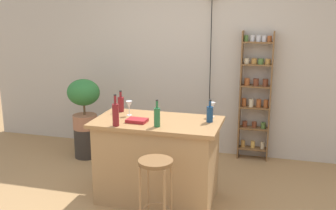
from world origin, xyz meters
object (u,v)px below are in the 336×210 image
object	(u,v)px
bar_stool	(156,180)
cookbook	(137,120)
potted_plant	(84,100)
wine_glass_center	(129,105)
bottle_sauce_amber	(116,114)
wine_glass_left	(212,107)
bottle_soda_blue	(210,114)
spice_shelf	(255,94)
bottle_olive_oil	(157,117)
bottle_spirits_clear	(121,104)
plant_stool	(86,143)

from	to	relation	value
bar_stool	cookbook	bearing A→B (deg)	124.53
potted_plant	wine_glass_center	xyz separation A→B (m)	(0.98, -0.83, 0.19)
bottle_sauce_amber	wine_glass_center	size ratio (longest dim) A/B	2.01
bottle_sauce_amber	wine_glass_left	distance (m)	1.06
potted_plant	bottle_soda_blue	size ratio (longest dim) A/B	2.87
bar_stool	spice_shelf	xyz separation A→B (m)	(0.74, 2.16, 0.39)
bar_stool	potted_plant	distance (m)	2.23
bottle_olive_oil	bottle_spirits_clear	bearing A→B (deg)	141.96
bar_stool	bottle_spirits_clear	distance (m)	1.23
bottle_sauce_amber	wine_glass_center	xyz separation A→B (m)	(-0.01, 0.41, -0.01)
bottle_sauce_amber	cookbook	world-z (taller)	bottle_sauce_amber
potted_plant	wine_glass_center	world-z (taller)	potted_plant
bottle_olive_oil	cookbook	xyz separation A→B (m)	(-0.25, 0.09, -0.09)
bottle_spirits_clear	bottle_sauce_amber	xyz separation A→B (m)	(0.16, -0.53, 0.03)
plant_stool	wine_glass_center	size ratio (longest dim) A/B	2.54
bottle_sauce_amber	wine_glass_center	distance (m)	0.41
potted_plant	plant_stool	bearing A→B (deg)	180.00
bottle_soda_blue	wine_glass_center	xyz separation A→B (m)	(-0.91, 0.02, 0.03)
spice_shelf	wine_glass_left	distance (m)	1.27
wine_glass_left	spice_shelf	bearing A→B (deg)	72.29
spice_shelf	plant_stool	world-z (taller)	spice_shelf
cookbook	wine_glass_left	bearing A→B (deg)	32.53
plant_stool	bottle_spirits_clear	size ratio (longest dim) A/B	1.70
bottle_spirits_clear	wine_glass_center	xyz separation A→B (m)	(0.15, -0.13, 0.02)
spice_shelf	bottle_spirits_clear	bearing A→B (deg)	-138.49
plant_stool	bottle_soda_blue	world-z (taller)	bottle_soda_blue
bottle_sauce_amber	bottle_spirits_clear	bearing A→B (deg)	106.87
cookbook	bottle_olive_oil	bearing A→B (deg)	-17.88
spice_shelf	wine_glass_left	bearing A→B (deg)	-107.71
bar_stool	bottle_spirits_clear	bearing A→B (deg)	127.81
bar_stool	wine_glass_center	xyz separation A→B (m)	(-0.55, 0.77, 0.49)
bar_stool	spice_shelf	world-z (taller)	spice_shelf
bottle_olive_oil	wine_glass_left	size ratio (longest dim) A/B	1.71
spice_shelf	cookbook	bearing A→B (deg)	-124.37
plant_stool	bottle_spirits_clear	xyz separation A→B (m)	(0.83, -0.70, 0.79)
bottle_olive_oil	cookbook	distance (m)	0.28
potted_plant	bottle_olive_oil	distance (m)	1.82
potted_plant	bar_stool	bearing A→B (deg)	-46.25
bar_stool	cookbook	distance (m)	0.76
bar_stool	bottle_soda_blue	xyz separation A→B (m)	(0.36, 0.75, 0.46)
potted_plant	bottle_soda_blue	world-z (taller)	bottle_soda_blue
bottle_sauce_amber	spice_shelf	bearing A→B (deg)	54.79
plant_stool	bottle_soda_blue	bearing A→B (deg)	-24.03
bottle_sauce_amber	bottle_soda_blue	bearing A→B (deg)	23.48
wine_glass_left	bottle_sauce_amber	bearing A→B (deg)	-146.20
cookbook	bar_stool	bearing A→B (deg)	-52.70
spice_shelf	wine_glass_center	world-z (taller)	spice_shelf
plant_stool	wine_glass_left	world-z (taller)	wine_glass_left
spice_shelf	bottle_sauce_amber	size ratio (longest dim) A/B	5.35
plant_stool	bottle_sauce_amber	size ratio (longest dim) A/B	1.27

